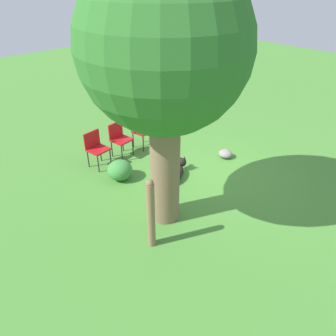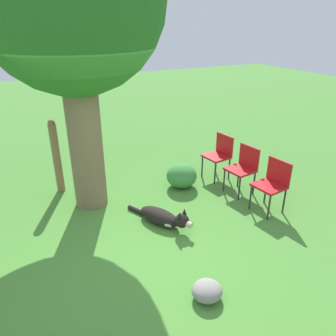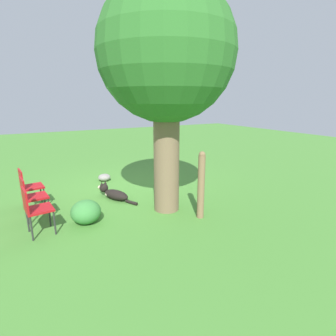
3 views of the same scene
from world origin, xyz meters
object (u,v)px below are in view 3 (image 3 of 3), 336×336
dog (114,194)px  red_chair_2 (34,207)px  fence_post (201,185)px  red_chair_1 (31,195)px  red_chair_0 (28,185)px  oak_tree (166,57)px

dog → red_chair_2: (1.68, 1.02, 0.38)m
dog → fence_post: (-1.20, 1.82, 0.55)m
dog → fence_post: 2.25m
red_chair_1 → red_chair_2: (-0.03, 0.70, 0.00)m
dog → red_chair_0: (1.74, -0.38, 0.38)m
oak_tree → red_chair_1: bearing=-17.8°
fence_post → red_chair_2: fence_post is taller
red_chair_0 → red_chair_1: size_ratio=1.00×
dog → red_chair_2: red_chair_2 is taller
oak_tree → dog: bearing=-54.3°
oak_tree → red_chair_0: (2.55, -1.51, -2.54)m
red_chair_1 → red_chair_2: bearing=-95.1°
red_chair_2 → fence_post: bearing=-22.8°
red_chair_1 → red_chair_2: size_ratio=1.00×
dog → red_chair_0: bearing=51.8°
red_chair_1 → red_chair_0: bearing=84.9°
dog → red_chair_2: bearing=95.2°
red_chair_2 → dog: bearing=23.7°
red_chair_0 → red_chair_2: size_ratio=1.00×
oak_tree → red_chair_2: oak_tree is taller
red_chair_2 → oak_tree: bearing=-10.0°
red_chair_1 → dog: bearing=3.2°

